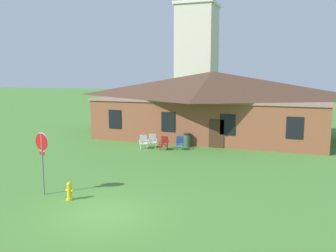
{
  "coord_description": "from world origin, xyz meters",
  "views": [
    {
      "loc": [
        6.79,
        -11.52,
        5.39
      ],
      "look_at": [
        -0.38,
        8.45,
        2.26
      ],
      "focal_mm": 38.1,
      "sensor_mm": 36.0,
      "label": 1
    }
  ],
  "objects_px": {
    "stop_sign": "(42,151)",
    "lawn_chair_near_door": "(153,140)",
    "lawn_chair_left_end": "(164,143)",
    "lawn_chair_middle": "(180,143)",
    "trash_bin": "(187,140)",
    "fire_hydrant": "(69,191)",
    "lawn_chair_by_porch": "(143,142)"
  },
  "relations": [
    {
      "from": "fire_hydrant",
      "to": "stop_sign",
      "type": "bearing_deg",
      "value": 172.13
    },
    {
      "from": "lawn_chair_left_end",
      "to": "fire_hydrant",
      "type": "distance_m",
      "value": 11.02
    },
    {
      "from": "stop_sign",
      "to": "lawn_chair_near_door",
      "type": "xyz_separation_m",
      "value": [
        0.64,
        11.34,
        -1.51
      ]
    },
    {
      "from": "lawn_chair_left_end",
      "to": "lawn_chair_middle",
      "type": "bearing_deg",
      "value": 22.6
    },
    {
      "from": "stop_sign",
      "to": "lawn_chair_near_door",
      "type": "distance_m",
      "value": 11.46
    },
    {
      "from": "trash_bin",
      "to": "stop_sign",
      "type": "bearing_deg",
      "value": -103.72
    },
    {
      "from": "stop_sign",
      "to": "lawn_chair_near_door",
      "type": "bearing_deg",
      "value": 86.77
    },
    {
      "from": "stop_sign",
      "to": "trash_bin",
      "type": "distance_m",
      "value": 12.83
    },
    {
      "from": "lawn_chair_left_end",
      "to": "trash_bin",
      "type": "relative_size",
      "value": 0.98
    },
    {
      "from": "lawn_chair_left_end",
      "to": "trash_bin",
      "type": "height_order",
      "value": "trash_bin"
    },
    {
      "from": "lawn_chair_near_door",
      "to": "trash_bin",
      "type": "relative_size",
      "value": 0.98
    },
    {
      "from": "lawn_chair_by_porch",
      "to": "fire_hydrant",
      "type": "relative_size",
      "value": 1.21
    },
    {
      "from": "lawn_chair_near_door",
      "to": "lawn_chair_left_end",
      "type": "bearing_deg",
      "value": -25.42
    },
    {
      "from": "trash_bin",
      "to": "lawn_chair_near_door",
      "type": "bearing_deg",
      "value": -156.54
    },
    {
      "from": "lawn_chair_middle",
      "to": "lawn_chair_near_door",
      "type": "bearing_deg",
      "value": 177.46
    },
    {
      "from": "lawn_chair_left_end",
      "to": "fire_hydrant",
      "type": "height_order",
      "value": "lawn_chair_left_end"
    },
    {
      "from": "stop_sign",
      "to": "lawn_chair_left_end",
      "type": "distance_m",
      "value": 11.05
    },
    {
      "from": "lawn_chair_left_end",
      "to": "fire_hydrant",
      "type": "relative_size",
      "value": 1.21
    },
    {
      "from": "lawn_chair_left_end",
      "to": "lawn_chair_near_door",
      "type": "bearing_deg",
      "value": 154.58
    },
    {
      "from": "lawn_chair_by_porch",
      "to": "lawn_chair_left_end",
      "type": "xyz_separation_m",
      "value": [
        1.58,
        0.09,
        0.0
      ]
    },
    {
      "from": "lawn_chair_near_door",
      "to": "fire_hydrant",
      "type": "relative_size",
      "value": 1.21
    },
    {
      "from": "lawn_chair_near_door",
      "to": "fire_hydrant",
      "type": "height_order",
      "value": "lawn_chair_near_door"
    },
    {
      "from": "stop_sign",
      "to": "trash_bin",
      "type": "xyz_separation_m",
      "value": [
        3.02,
        12.37,
        -1.51
      ]
    },
    {
      "from": "lawn_chair_by_porch",
      "to": "fire_hydrant",
      "type": "distance_m",
      "value": 11.0
    },
    {
      "from": "lawn_chair_left_end",
      "to": "fire_hydrant",
      "type": "xyz_separation_m",
      "value": [
        -0.27,
        -11.01,
        -0.12
      ]
    },
    {
      "from": "lawn_chair_by_porch",
      "to": "fire_hydrant",
      "type": "bearing_deg",
      "value": -83.17
    },
    {
      "from": "lawn_chair_by_porch",
      "to": "trash_bin",
      "type": "distance_m",
      "value": 3.29
    },
    {
      "from": "lawn_chair_middle",
      "to": "fire_hydrant",
      "type": "height_order",
      "value": "lawn_chair_middle"
    },
    {
      "from": "fire_hydrant",
      "to": "trash_bin",
      "type": "height_order",
      "value": "trash_bin"
    },
    {
      "from": "stop_sign",
      "to": "fire_hydrant",
      "type": "height_order",
      "value": "stop_sign"
    },
    {
      "from": "lawn_chair_near_door",
      "to": "lawn_chair_left_end",
      "type": "xyz_separation_m",
      "value": [
        1.12,
        -0.53,
        0.0
      ]
    },
    {
      "from": "lawn_chair_middle",
      "to": "trash_bin",
      "type": "height_order",
      "value": "trash_bin"
    }
  ]
}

